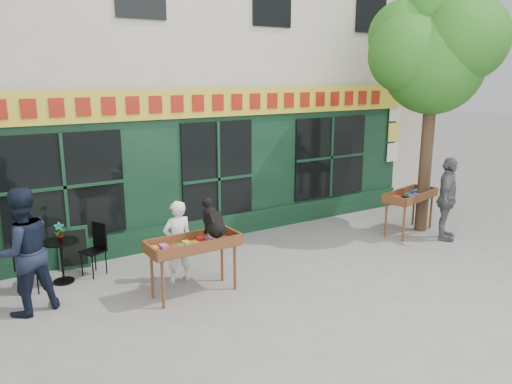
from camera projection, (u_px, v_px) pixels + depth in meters
ground at (278, 271)px, 9.29m from camera, size 80.00×80.00×0.00m
building at (150, 20)px, 13.07m from camera, size 14.00×7.26×10.00m
street_tree at (433, 49)px, 10.90m from camera, size 3.05×2.90×5.60m
book_cart_center at (194, 247)px, 8.15m from camera, size 1.51×0.64×0.99m
dog at (213, 217)px, 8.18m from camera, size 0.35×0.61×0.60m
woman at (178, 241)px, 8.70m from camera, size 0.54×0.36×1.46m
book_cart_right at (410, 198)px, 11.38m from camera, size 1.60×0.95×0.99m
man_right at (447, 199)px, 10.90m from camera, size 1.15×0.97×1.84m
bistro_table at (61, 253)px, 8.67m from camera, size 0.60×0.60×0.76m
bistro_chair_left at (22, 260)px, 8.29m from camera, size 0.47×0.46×0.95m
bistro_chair_right at (97, 244)px, 9.07m from camera, size 0.48×0.48×0.95m
potted_plant at (59, 232)px, 8.59m from camera, size 0.19×0.13×0.33m
man_left at (23, 252)px, 7.47m from camera, size 1.11×0.96×1.96m
chalkboard at (74, 248)px, 9.37m from camera, size 0.58×0.27×0.79m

